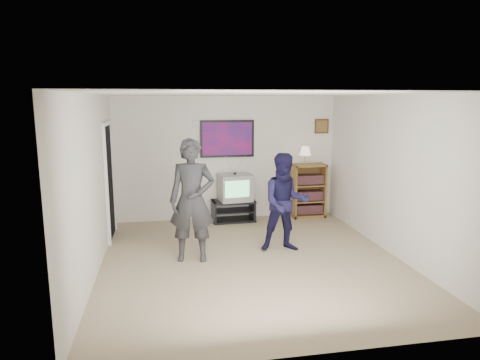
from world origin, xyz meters
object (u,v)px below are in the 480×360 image
object	(u,v)px
person_short	(285,203)
person_tall	(192,200)
media_stand	(233,211)
crt_television	(235,187)
bookshelf	(308,191)

from	to	relation	value
person_short	person_tall	bearing A→B (deg)	-169.20
media_stand	person_short	xyz separation A→B (m)	(0.54, -1.85, 0.58)
media_stand	person_short	world-z (taller)	person_short
media_stand	crt_television	world-z (taller)	crt_television
person_tall	media_stand	bearing A→B (deg)	73.70
bookshelf	person_tall	size ratio (longest dim) A/B	0.60
media_stand	crt_television	xyz separation A→B (m)	(0.04, 0.00, 0.48)
crt_television	bookshelf	world-z (taller)	bookshelf
person_tall	person_short	bearing A→B (deg)	15.15
crt_television	person_short	size ratio (longest dim) A/B	0.39
crt_television	person_short	bearing A→B (deg)	-81.15
crt_television	person_short	world-z (taller)	person_short
media_stand	bookshelf	world-z (taller)	bookshelf
bookshelf	person_tall	distance (m)	3.30
person_tall	person_short	xyz separation A→B (m)	(1.50, 0.16, -0.14)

